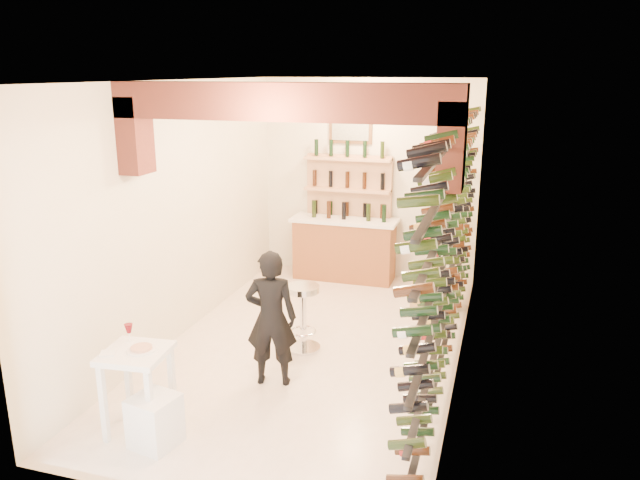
# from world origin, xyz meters

# --- Properties ---
(ground) EXTENTS (6.00, 6.00, 0.00)m
(ground) POSITION_xyz_m (0.00, 0.00, 0.00)
(ground) COLOR silver
(ground) RESTS_ON ground
(room_shell) EXTENTS (3.52, 6.02, 3.21)m
(room_shell) POSITION_xyz_m (0.00, -0.26, 2.25)
(room_shell) COLOR silver
(room_shell) RESTS_ON ground
(wine_rack) EXTENTS (0.32, 5.70, 2.56)m
(wine_rack) POSITION_xyz_m (1.53, 0.00, 1.55)
(wine_rack) COLOR black
(wine_rack) RESTS_ON ground
(back_counter) EXTENTS (1.70, 0.62, 1.29)m
(back_counter) POSITION_xyz_m (-0.30, 2.65, 0.53)
(back_counter) COLOR brown
(back_counter) RESTS_ON ground
(back_shelving) EXTENTS (1.40, 0.31, 2.73)m
(back_shelving) POSITION_xyz_m (-0.30, 2.89, 1.17)
(back_shelving) COLOR tan
(back_shelving) RESTS_ON ground
(tasting_table) EXTENTS (0.62, 0.62, 1.00)m
(tasting_table) POSITION_xyz_m (-1.02, -2.20, 0.68)
(tasting_table) COLOR white
(tasting_table) RESTS_ON ground
(white_stool) EXTENTS (0.45, 0.45, 0.48)m
(white_stool) POSITION_xyz_m (-0.76, -2.36, 0.24)
(white_stool) COLOR white
(white_stool) RESTS_ON ground
(person) EXTENTS (0.62, 0.48, 1.51)m
(person) POSITION_xyz_m (-0.16, -0.96, 0.75)
(person) COLOR black
(person) RESTS_ON ground
(chrome_barstool) EXTENTS (0.42, 0.42, 0.82)m
(chrome_barstool) POSITION_xyz_m (-0.10, -0.07, 0.47)
(chrome_barstool) COLOR silver
(chrome_barstool) RESTS_ON ground
(crate_lower) EXTENTS (0.58, 0.42, 0.33)m
(crate_lower) POSITION_xyz_m (1.22, 1.77, 0.17)
(crate_lower) COLOR tan
(crate_lower) RESTS_ON ground
(crate_upper) EXTENTS (0.48, 0.37, 0.25)m
(crate_upper) POSITION_xyz_m (1.22, 1.77, 0.46)
(crate_upper) COLOR tan
(crate_upper) RESTS_ON crate_lower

